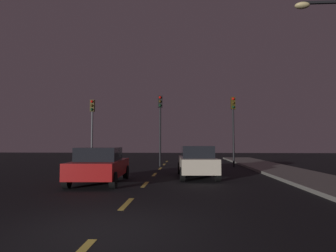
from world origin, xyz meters
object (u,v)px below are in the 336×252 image
traffic_signal_center (160,117)px  car_stopped_ahead (197,162)px  traffic_signal_left (92,120)px  traffic_signal_right (233,118)px  car_adjacent_lane (100,165)px

traffic_signal_center → car_stopped_ahead: (2.42, -6.64, -2.89)m
traffic_signal_center → traffic_signal_left: bearing=-180.0°
traffic_signal_right → car_stopped_ahead: size_ratio=1.21×
traffic_signal_right → car_adjacent_lane: (-7.27, -8.94, -2.81)m
car_adjacent_lane → traffic_signal_center: bearing=78.3°
traffic_signal_right → car_stopped_ahead: 7.80m
traffic_signal_left → traffic_signal_center: bearing=0.0°
traffic_signal_center → car_stopped_ahead: bearing=-70.0°
traffic_signal_center → traffic_signal_right: size_ratio=1.03×
traffic_signal_center → traffic_signal_right: 5.41m
traffic_signal_center → car_adjacent_lane: size_ratio=1.22×
traffic_signal_left → traffic_signal_center: 5.18m
traffic_signal_right → car_adjacent_lane: 11.86m
car_adjacent_lane → car_stopped_ahead: bearing=28.2°
traffic_signal_center → car_stopped_ahead: size_ratio=1.24×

